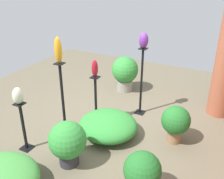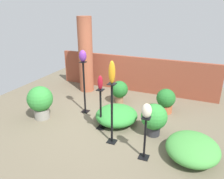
% 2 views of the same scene
% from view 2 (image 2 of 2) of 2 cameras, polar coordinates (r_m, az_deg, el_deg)
% --- Properties ---
extents(ground_plane, '(8.00, 8.00, 0.00)m').
position_cam_2_polar(ground_plane, '(5.82, -1.74, -8.22)').
color(ground_plane, '#6B604C').
extents(brick_wall_back, '(5.60, 0.12, 1.22)m').
position_cam_2_polar(brick_wall_back, '(7.65, 5.76, 4.02)').
color(brick_wall_back, brown).
rests_on(brick_wall_back, ground).
extents(brick_pillar, '(0.48, 0.48, 2.54)m').
position_cam_2_polar(brick_pillar, '(7.54, -6.89, 8.88)').
color(brick_pillar, '#9E5138').
rests_on(brick_pillar, ground).
extents(pedestal_violet, '(0.20, 0.20, 1.46)m').
position_cam_2_polar(pedestal_violet, '(6.07, -7.23, -0.02)').
color(pedestal_violet, black).
rests_on(pedestal_violet, ground).
extents(pedestal_amber, '(0.20, 0.20, 1.38)m').
position_cam_2_polar(pedestal_amber, '(4.69, -0.03, -7.04)').
color(pedestal_amber, black).
rests_on(pedestal_amber, ground).
extents(pedestal_ruby, '(0.20, 0.20, 1.03)m').
position_cam_2_polar(pedestal_ruby, '(5.29, -2.95, -5.68)').
color(pedestal_ruby, black).
rests_on(pedestal_ruby, ground).
extents(pedestal_ivory, '(0.20, 0.20, 0.91)m').
position_cam_2_polar(pedestal_ivory, '(4.39, 8.57, -12.95)').
color(pedestal_ivory, black).
rests_on(pedestal_ivory, ground).
extents(art_vase_violet, '(0.20, 0.18, 0.31)m').
position_cam_2_polar(art_vase_violet, '(5.80, -7.66, 8.68)').
color(art_vase_violet, '#6B2D8C').
rests_on(art_vase_violet, pedestal_violet).
extents(art_vase_amber, '(0.14, 0.13, 0.47)m').
position_cam_2_polar(art_vase_amber, '(4.31, -0.03, 4.52)').
color(art_vase_amber, orange).
rests_on(art_vase_amber, pedestal_amber).
extents(art_vase_ruby, '(0.13, 0.12, 0.34)m').
position_cam_2_polar(art_vase_ruby, '(5.01, -3.11, 1.81)').
color(art_vase_ruby, maroon).
rests_on(art_vase_ruby, pedestal_ruby).
extents(art_vase_ivory, '(0.19, 0.17, 0.28)m').
position_cam_2_polar(art_vase_ivory, '(4.07, 9.05, -5.48)').
color(art_vase_ivory, beige).
rests_on(art_vase_ivory, pedestal_ivory).
extents(potted_plant_front_left, '(0.61, 0.61, 0.77)m').
position_cam_2_polar(potted_plant_front_left, '(5.14, 10.91, -7.31)').
color(potted_plant_front_left, '#2D2D33').
rests_on(potted_plant_front_left, ground).
extents(potted_plant_mid_left, '(0.67, 0.67, 0.90)m').
position_cam_2_polar(potted_plant_mid_left, '(6.04, -18.23, -2.79)').
color(potted_plant_mid_left, gray).
rests_on(potted_plant_mid_left, ground).
extents(potted_plant_near_pillar, '(0.53, 0.53, 0.70)m').
position_cam_2_polar(potted_plant_near_pillar, '(6.30, 13.86, -2.69)').
color(potted_plant_near_pillar, '#B25B38').
rests_on(potted_plant_near_pillar, ground).
extents(potted_plant_mid_right, '(0.52, 0.52, 0.71)m').
position_cam_2_polar(potted_plant_mid_right, '(6.68, 1.96, -0.19)').
color(potted_plant_mid_right, '#936B4C').
rests_on(potted_plant_mid_right, ground).
extents(foliage_bed_east, '(1.04, 1.14, 0.43)m').
position_cam_2_polar(foliage_bed_east, '(4.74, 20.28, -14.17)').
color(foliage_bed_east, '#479942').
rests_on(foliage_bed_east, ground).
extents(foliage_bed_west, '(1.07, 1.12, 0.42)m').
position_cam_2_polar(foliage_bed_west, '(5.65, 1.19, -6.72)').
color(foliage_bed_west, '#338C38').
rests_on(foliage_bed_west, ground).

